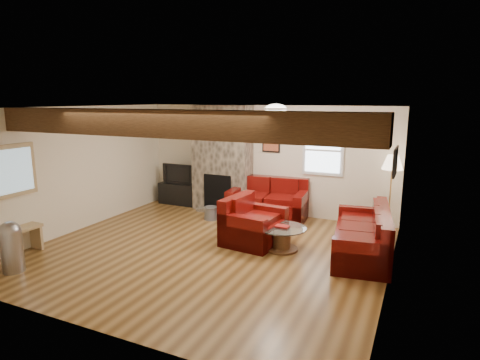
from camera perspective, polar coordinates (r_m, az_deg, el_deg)
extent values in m
plane|color=brown|center=(7.25, -4.51, -9.95)|extent=(8.00, 8.00, 0.00)
plane|color=silver|center=(6.75, -4.85, 10.22)|extent=(8.00, 8.00, 0.00)
plane|color=beige|center=(9.35, 3.62, 2.89)|extent=(8.00, 0.00, 8.00)
plane|color=beige|center=(4.77, -21.18, -6.33)|extent=(8.00, 0.00, 8.00)
plane|color=beige|center=(8.74, -22.09, 1.46)|extent=(0.00, 7.50, 7.50)
plane|color=beige|center=(6.04, 20.99, -2.64)|extent=(0.00, 7.50, 7.50)
cube|color=#331F0F|center=(5.70, -11.07, 7.91)|extent=(6.00, 0.36, 0.38)
cube|color=#3A352D|center=(9.53, -2.55, 3.06)|extent=(1.40, 0.50, 2.50)
cube|color=black|center=(9.46, -3.20, -1.94)|extent=(0.70, 0.06, 0.90)
cube|color=#3A352D|center=(9.52, -3.32, -4.41)|extent=(1.00, 0.25, 0.08)
cylinder|color=#482C17|center=(7.29, 5.95, -9.69)|extent=(0.57, 0.57, 0.04)
cylinder|color=#482C17|center=(7.23, 5.98, -8.42)|extent=(0.31, 0.31, 0.38)
cylinder|color=silver|center=(7.16, 6.02, -6.76)|extent=(0.86, 0.86, 0.02)
cube|color=maroon|center=(7.15, 6.02, -6.58)|extent=(0.24, 0.17, 0.03)
cube|color=black|center=(10.34, -8.46, -1.91)|extent=(1.08, 0.43, 0.54)
imported|color=black|center=(10.24, -8.55, 0.92)|extent=(0.87, 0.11, 0.50)
cylinder|color=tan|center=(8.67, 20.22, -6.90)|extent=(0.28, 0.28, 0.03)
cylinder|color=tan|center=(8.49, 20.54, -2.46)|extent=(0.03, 0.03, 1.41)
cone|color=#FFE5C1|center=(8.35, 20.89, 2.38)|extent=(0.40, 0.40, 0.28)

